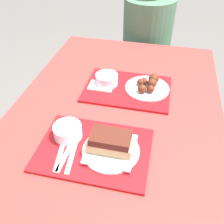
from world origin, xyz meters
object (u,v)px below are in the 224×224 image
(bowl_coleslaw_far, at_px, (107,79))
(bowl_coleslaw_near, at_px, (68,131))
(person_seated_across, at_px, (148,31))
(tray_near, at_px, (94,150))
(tray_far, at_px, (127,89))
(brisket_sandwich_plate, at_px, (111,145))
(wings_plate_far, at_px, (148,85))

(bowl_coleslaw_far, bearing_deg, bowl_coleslaw_near, -98.95)
(bowl_coleslaw_near, bearing_deg, person_seated_across, 80.97)
(bowl_coleslaw_near, xyz_separation_m, person_seated_across, (0.18, 1.13, -0.05))
(tray_near, relative_size, tray_far, 1.00)
(tray_far, xyz_separation_m, bowl_coleslaw_near, (-0.17, -0.37, 0.04))
(tray_near, bearing_deg, brisket_sandwich_plate, 1.23)
(bowl_coleslaw_near, height_order, wings_plate_far, wings_plate_far)
(brisket_sandwich_plate, distance_m, person_seated_across, 1.17)
(brisket_sandwich_plate, bearing_deg, wings_plate_far, 78.54)
(person_seated_across, bearing_deg, brisket_sandwich_plate, -90.16)
(tray_near, height_order, tray_far, same)
(tray_near, height_order, wings_plate_far, wings_plate_far)
(tray_far, distance_m, brisket_sandwich_plate, 0.41)
(wings_plate_far, relative_size, person_seated_across, 0.30)
(wings_plate_far, bearing_deg, tray_far, -169.57)
(bowl_coleslaw_far, bearing_deg, tray_far, -6.83)
(bowl_coleslaw_near, relative_size, wings_plate_far, 0.51)
(bowl_coleslaw_far, bearing_deg, brisket_sandwich_plate, -74.55)
(wings_plate_far, bearing_deg, person_seated_across, 96.38)
(tray_far, relative_size, bowl_coleslaw_near, 3.79)
(tray_far, xyz_separation_m, person_seated_across, (0.01, 0.76, -0.01))
(tray_near, distance_m, tray_far, 0.41)
(wings_plate_far, xyz_separation_m, person_seated_across, (-0.08, 0.74, -0.03))
(bowl_coleslaw_far, distance_m, wings_plate_far, 0.20)
(bowl_coleslaw_far, xyz_separation_m, person_seated_across, (0.12, 0.75, -0.05))
(tray_far, distance_m, wings_plate_far, 0.10)
(bowl_coleslaw_far, height_order, wings_plate_far, wings_plate_far)
(tray_near, relative_size, bowl_coleslaw_near, 3.79)
(tray_far, height_order, wings_plate_far, wings_plate_far)
(bowl_coleslaw_near, relative_size, person_seated_across, 0.16)
(bowl_coleslaw_near, xyz_separation_m, brisket_sandwich_plate, (0.18, -0.04, 0.00))
(person_seated_across, bearing_deg, bowl_coleslaw_near, -99.03)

